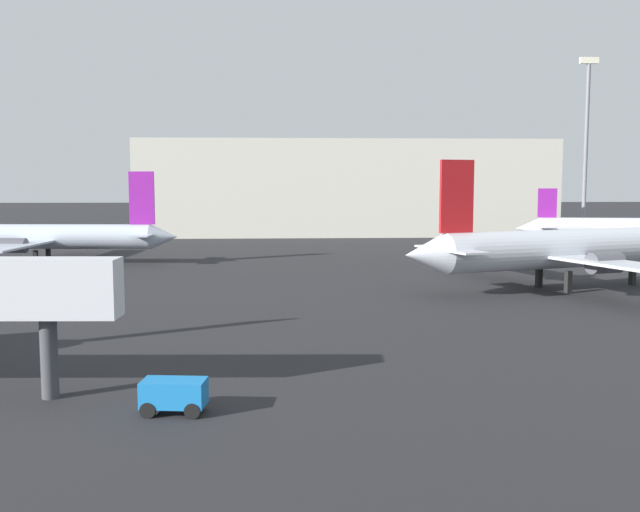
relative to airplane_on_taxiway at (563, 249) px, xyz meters
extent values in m
cylinder|color=silver|center=(0.27, 0.09, 0.01)|extent=(22.44, 10.06, 3.15)
cone|color=silver|center=(-12.10, -3.99, 0.01)|extent=(4.28, 4.08, 3.15)
cube|color=silver|center=(-0.80, -0.26, -0.47)|extent=(11.53, 25.84, 0.21)
cube|color=silver|center=(-10.03, -3.31, 0.32)|extent=(4.38, 7.78, 0.14)
cube|color=red|center=(-9.61, -3.17, 4.34)|extent=(2.79, 1.15, 5.52)
cylinder|color=#4C4C54|center=(-1.71, 4.65, -0.62)|extent=(3.04, 2.36, 1.60)
cylinder|color=#4C4C54|center=(1.39, -4.75, -0.62)|extent=(3.04, 2.36, 1.60)
cube|color=black|center=(7.14, 2.35, -2.46)|extent=(0.56, 0.56, 1.79)
cube|color=black|center=(-1.36, 1.43, -2.46)|extent=(0.56, 0.56, 1.79)
cube|color=black|center=(-0.24, -1.96, -2.46)|extent=(0.56, 0.56, 1.79)
cylinder|color=#B2BCCC|center=(-49.87, 21.30, -0.40)|extent=(26.29, 4.63, 2.65)
cone|color=#B2BCCC|center=(-35.37, 20.19, -0.40)|extent=(3.10, 2.86, 2.65)
cube|color=#B2BCCC|center=(-48.56, 21.20, -0.79)|extent=(5.77, 26.47, 0.20)
cube|color=#B2BCCC|center=(-37.24, 20.33, -0.13)|extent=(2.54, 7.18, 0.13)
cube|color=purple|center=(-37.66, 20.37, 3.73)|extent=(2.69, 0.46, 5.61)
cylinder|color=#4C4C54|center=(-49.72, 16.29, -0.93)|extent=(2.62, 1.70, 1.51)
cylinder|color=#4C4C54|center=(-48.96, 26.24, -0.93)|extent=(2.62, 1.70, 1.51)
cube|color=black|center=(-48.69, 19.53, -2.54)|extent=(0.45, 0.45, 1.64)
cube|color=black|center=(-48.43, 22.87, -2.54)|extent=(0.45, 0.45, 1.64)
cylinder|color=silver|center=(19.68, 30.57, -0.44)|extent=(19.89, 5.77, 2.79)
cone|color=silver|center=(8.44, 32.31, -0.44)|extent=(3.46, 3.23, 2.79)
cube|color=silver|center=(18.71, 30.72, -0.85)|extent=(6.59, 19.76, 0.18)
cube|color=silver|center=(10.32, 32.02, -0.16)|extent=(2.67, 6.34, 0.12)
cube|color=purple|center=(10.68, 31.96, 2.79)|extent=(2.35, 0.57, 3.66)
cylinder|color=#4C4C54|center=(19.86, 34.28, -0.99)|extent=(2.37, 1.64, 1.32)
cylinder|color=#4C4C54|center=(18.73, 26.98, -0.99)|extent=(2.37, 1.64, 1.32)
cube|color=black|center=(18.93, 32.17, -2.60)|extent=(0.42, 0.42, 1.53)
cube|color=black|center=(18.49, 29.28, -2.60)|extent=(0.42, 0.42, 1.53)
cylinder|color=#3F3F44|center=(-32.39, -27.95, -1.69)|extent=(0.70, 0.70, 3.33)
cube|color=#1972BF|center=(-27.05, -30.23, -2.56)|extent=(2.53, 1.56, 1.00)
cylinder|color=black|center=(-26.15, -29.74, -3.06)|extent=(0.62, 0.27, 0.60)
cylinder|color=black|center=(-26.29, -30.91, -3.06)|extent=(0.62, 0.27, 0.60)
cylinder|color=black|center=(-27.82, -29.55, -3.06)|extent=(0.62, 0.27, 0.60)
cylinder|color=black|center=(-27.96, -30.72, -3.06)|extent=(0.62, 0.27, 0.60)
cylinder|color=slate|center=(16.57, 34.71, 8.56)|extent=(0.50, 0.50, 23.84)
cube|color=#F2EACC|center=(16.57, 34.71, 20.88)|extent=(2.40, 0.50, 0.80)
cube|color=beige|center=(-12.08, 65.43, 4.42)|extent=(67.59, 20.38, 15.56)
camera|label=1|loc=(-22.98, -57.16, 5.42)|focal=40.41mm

